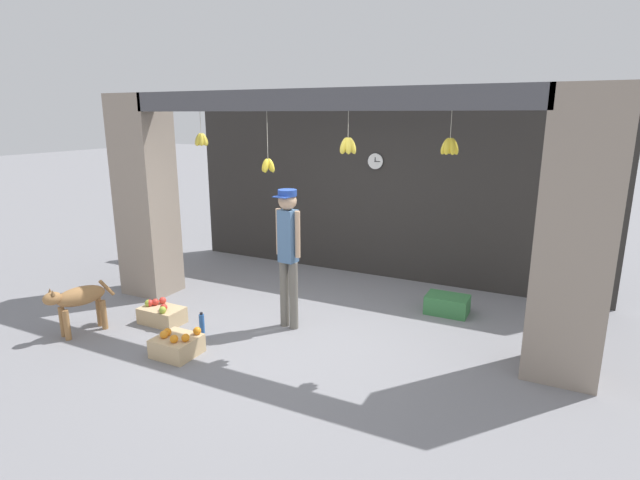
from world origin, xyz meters
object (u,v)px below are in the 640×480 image
fruit_crate_apples (162,314)px  wall_clock (375,161)px  fruit_crate_oranges (177,345)px  produce_box_green (447,305)px  water_bottle (202,324)px  dog (78,300)px  shopkeeper (288,247)px

fruit_crate_apples → wall_clock: wall_clock is taller
fruit_crate_oranges → produce_box_green: size_ratio=0.82×
produce_box_green → water_bottle: water_bottle is taller
dog → fruit_crate_apples: dog is taller
water_bottle → wall_clock: 3.69m
fruit_crate_oranges → water_bottle: fruit_crate_oranges is taller
shopkeeper → wall_clock: size_ratio=6.66×
produce_box_green → water_bottle: (-2.50, -2.00, 0.01)m
fruit_crate_oranges → shopkeeper: bearing=58.7°
shopkeeper → fruit_crate_apples: bearing=28.1°
fruit_crate_apples → water_bottle: (0.69, -0.05, 0.02)m
water_bottle → wall_clock: size_ratio=1.10×
fruit_crate_oranges → water_bottle: (-0.09, 0.54, 0.02)m
dog → fruit_crate_apples: bearing=154.0°
fruit_crate_oranges → dog: bearing=-176.4°
shopkeeper → fruit_crate_oranges: bearing=64.4°
dog → shopkeeper: size_ratio=0.47×
dog → shopkeeper: 2.60m
produce_box_green → wall_clock: bearing=143.5°
water_bottle → fruit_crate_apples: bearing=176.0°
dog → produce_box_green: 4.66m
fruit_crate_oranges → water_bottle: size_ratio=1.58×
fruit_crate_apples → produce_box_green: fruit_crate_apples is taller
fruit_crate_oranges → fruit_crate_apples: bearing=143.4°
dog → fruit_crate_oranges: bearing=111.5°
water_bottle → wall_clock: bearing=71.7°
dog → shopkeeper: shopkeeper is taller
shopkeeper → water_bottle: bearing=44.8°
dog → water_bottle: 1.51m
fruit_crate_apples → water_bottle: 0.69m
dog → fruit_crate_oranges: (1.43, 0.09, -0.32)m
dog → produce_box_green: dog is taller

